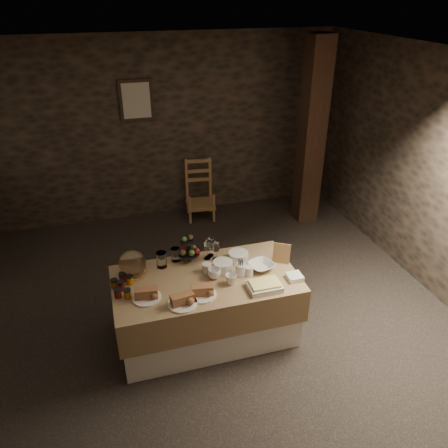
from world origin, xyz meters
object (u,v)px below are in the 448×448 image
object	(u,v)px
fruit_stand	(189,250)
chair	(199,192)
timber_column	(312,134)
buffet_table	(206,303)

from	to	relation	value
fruit_stand	chair	bearing A→B (deg)	74.39
fruit_stand	timber_column	bearing A→B (deg)	38.70
chair	timber_column	xyz separation A→B (m)	(1.50, -0.51, 0.91)
buffet_table	fruit_stand	world-z (taller)	fruit_stand
timber_column	fruit_stand	bearing A→B (deg)	-141.30
chair	timber_column	bearing A→B (deg)	-12.58
timber_column	fruit_stand	xyz separation A→B (m)	(-2.12, -1.70, -0.49)
timber_column	fruit_stand	world-z (taller)	timber_column
buffet_table	fruit_stand	bearing A→B (deg)	103.49
buffet_table	timber_column	distance (m)	3.02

